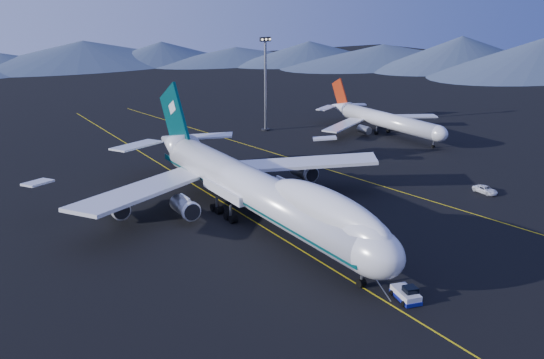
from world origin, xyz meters
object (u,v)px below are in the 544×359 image
second_jet (384,120)px  service_van (485,190)px  pushback_tug (406,295)px  boeing_747 (256,189)px  floodlight_mast (265,84)px

second_jet → service_van: second_jet is taller
pushback_tug → second_jet: 91.48m
boeing_747 → pushback_tug: boeing_747 is taller
second_jet → floodlight_mast: (-24.25, 20.55, 8.81)m
pushback_tug → second_jet: (59.19, 69.68, 3.22)m
boeing_747 → second_jet: boeing_747 is taller
service_van → pushback_tug: bearing=-149.8°
pushback_tug → floodlight_mast: floodlight_mast is taller
boeing_747 → floodlight_mast: floodlight_mast is taller
pushback_tug → service_van: pushback_tug is taller
boeing_747 → service_van: 45.76m
pushback_tug → floodlight_mast: (34.94, 90.22, 12.03)m
boeing_747 → second_jet: (61.65, 37.62, -1.99)m
second_jet → floodlight_mast: 32.99m
pushback_tug → second_jet: second_jet is taller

